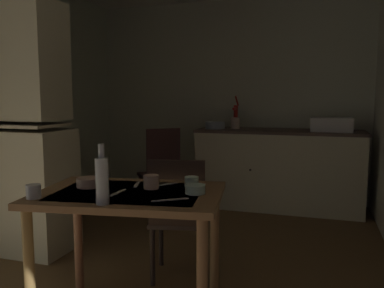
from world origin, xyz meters
TOP-DOWN VIEW (x-y plane):
  - ground_plane at (0.00, 0.00)m, footprint 5.24×5.24m
  - wall_back at (0.00, 2.17)m, footprint 3.51×0.10m
  - hutch_cabinet at (-1.27, -0.16)m, footprint 0.83×0.49m
  - counter_cabinet at (0.67, 1.80)m, footprint 1.89×0.64m
  - sink_basin at (1.24, 1.80)m, footprint 0.44×0.34m
  - hand_pump at (0.15, 1.84)m, footprint 0.05×0.27m
  - mixing_bowl_counter at (-0.08, 1.75)m, footprint 0.23×0.23m
  - stoneware_crock at (0.15, 1.83)m, footprint 0.11×0.11m
  - dining_table at (0.10, -0.91)m, footprint 1.12×0.84m
  - chair_far_side at (0.19, -0.32)m, footprint 0.47×0.47m
  - chair_by_counter at (-0.56, 1.19)m, footprint 0.56×0.56m
  - serving_bowl_wide at (-0.18, -0.87)m, footprint 0.15×0.15m
  - soup_bowl_small at (0.47, -0.84)m, footprint 0.11×0.11m
  - mug_dark at (-0.31, -1.19)m, footprint 0.08×0.08m
  - teacup_mint at (0.40, -0.68)m, footprint 0.08×0.08m
  - teacup_cream at (0.19, -0.80)m, footprint 0.09×0.09m
  - glass_bottle at (0.10, -1.19)m, footprint 0.06×0.06m
  - table_knife at (0.39, -1.02)m, footprint 0.17×0.13m
  - teaspoon_near_bowl at (0.06, -0.96)m, footprint 0.02×0.16m
  - teaspoon_by_cup at (0.24, -0.68)m, footprint 0.10×0.11m
  - serving_spoon at (0.07, -0.74)m, footprint 0.06×0.15m

SIDE VIEW (x-z plane):
  - ground_plane at x=0.00m, z-range 0.00..0.00m
  - counter_cabinet at x=0.67m, z-range 0.00..0.92m
  - chair_far_side at x=0.19m, z-range 0.03..0.91m
  - chair_by_counter at x=-0.56m, z-range 0.01..0.97m
  - dining_table at x=0.10m, z-range 0.27..1.04m
  - table_knife at x=0.39m, z-range 0.77..0.78m
  - teaspoon_near_bowl at x=0.06m, z-range 0.77..0.78m
  - teaspoon_by_cup at x=0.24m, z-range 0.77..0.78m
  - serving_spoon at x=0.07m, z-range 0.77..0.78m
  - soup_bowl_small at x=0.47m, z-range 0.77..0.82m
  - serving_bowl_wide at x=-0.18m, z-range 0.77..0.82m
  - teacup_mint at x=0.40m, z-range 0.77..0.83m
  - mug_dark at x=-0.31m, z-range 0.77..0.84m
  - teacup_cream at x=0.19m, z-range 0.77..0.85m
  - glass_bottle at x=0.10m, z-range 0.74..1.04m
  - mixing_bowl_counter at x=-0.08m, z-range 0.92..1.00m
  - hutch_cabinet at x=-1.27m, z-range -0.07..1.99m
  - stoneware_crock at x=0.15m, z-range 0.92..1.05m
  - sink_basin at x=1.24m, z-range 0.92..1.07m
  - hand_pump at x=0.15m, z-range 0.89..1.28m
  - wall_back at x=0.00m, z-range 0.00..2.48m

